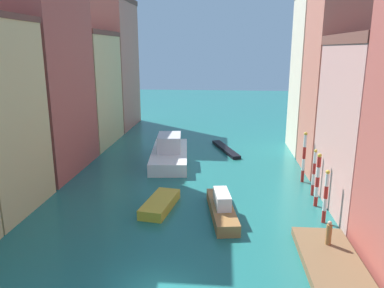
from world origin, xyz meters
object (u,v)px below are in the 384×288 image
Objects in this scene: waterfront_dock at (329,258)px; motorboat_0 at (160,204)px; mooring_pole_0 at (326,196)px; vaporetto_white at (169,153)px; motorboat_1 at (222,208)px; gondola_black at (226,149)px; mooring_pole_2 at (314,172)px; mooring_pole_3 at (304,157)px; mooring_pole_1 at (318,180)px; person_on_dock at (329,233)px.

waterfront_dock is 13.55m from motorboat_0.
waterfront_dock is at bearing -100.50° from mooring_pole_0.
waterfront_dock is 23.69m from vaporetto_white.
gondola_black is at bearing 89.03° from motorboat_1.
mooring_pole_2 reaches higher than vaporetto_white.
mooring_pole_3 is 0.92× the size of motorboat_0.
motorboat_0 reaches higher than waterfront_dock.
mooring_pole_3 reaches higher than gondola_black.
vaporetto_white is (-13.89, 11.41, -1.27)m from mooring_pole_1.
mooring_pole_0 is at bearing -69.77° from gondola_black.
mooring_pole_3 is 0.68× the size of motorboat_1.
waterfront_dock is at bearing -76.05° from gondola_black.
waterfront_dock is at bearing -97.55° from mooring_pole_1.
person_on_dock is 13.22m from mooring_pole_3.
mooring_pole_1 is at bearing -96.26° from mooring_pole_2.
mooring_pole_3 is at bearing 93.21° from mooring_pole_2.
vaporetto_white is 2.13× the size of motorboat_0.
person_on_dock is at bearing -97.24° from mooring_pole_1.
motorboat_1 is at bearing -10.75° from motorboat_0.
motorboat_1 is (-0.33, -19.31, 0.47)m from gondola_black.
motorboat_0 is (-11.65, 6.93, 0.13)m from waterfront_dock.
person_on_dock is 24.92m from gondola_black.
vaporetto_white is at bearing 140.59° from mooring_pole_1.
gondola_black is (-7.30, 19.80, -1.92)m from mooring_pole_0.
motorboat_1 is (-6.61, 5.97, 0.41)m from waterfront_dock.
mooring_pole_2 reaches higher than motorboat_1.
mooring_pole_3 is at bearing 88.83° from mooring_pole_0.
mooring_pole_0 is (1.02, 5.49, 1.86)m from waterfront_dock.
motorboat_1 is (-7.81, -8.40, -1.88)m from mooring_pole_3.
waterfront_dock is 1.65× the size of mooring_pole_2.
person_on_dock is 4.39m from mooring_pole_0.
waterfront_dock is at bearing -94.77° from mooring_pole_3.
mooring_pole_0 is 0.56× the size of motorboat_1.
motorboat_0 is at bearing -172.85° from mooring_pole_1.
gondola_black is 1.50× the size of motorboat_0.
mooring_pole_1 is 18.44m from gondola_black.
mooring_pole_3 reaches higher than mooring_pole_1.
motorboat_1 is at bearing 176.33° from mooring_pole_0.
motorboat_0 is (-11.85, 5.68, -0.88)m from person_on_dock.
waterfront_dock is 1.39× the size of mooring_pole_3.
gondola_black is at bearing 113.87° from mooring_pole_1.
vaporetto_white is (-14.15, 9.03, -1.11)m from mooring_pole_2.
waterfront_dock is at bearing -30.76° from motorboat_0.
mooring_pole_2 reaches higher than person_on_dock.
mooring_pole_1 is at bearing -66.13° from gondola_black.
vaporetto_white is (-13.78, 14.46, -1.07)m from mooring_pole_0.
mooring_pole_1 is 5.84m from mooring_pole_3.
mooring_pole_2 is (0.26, 2.38, -0.16)m from mooring_pole_1.
mooring_pole_3 is (0.07, 5.84, 0.23)m from mooring_pole_1.
vaporetto_white is at bearing 113.75° from motorboat_1.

